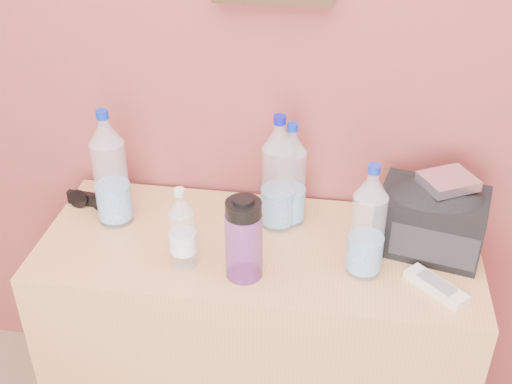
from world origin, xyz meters
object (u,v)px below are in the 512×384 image
(sunglasses, at_px, (92,200))
(foil_packet, at_px, (448,181))
(pet_large_b, at_px, (279,179))
(pet_large_a, at_px, (111,174))
(ac_remote, at_px, (436,287))
(dresser, at_px, (258,342))
(pet_large_c, at_px, (291,180))
(pet_large_d, at_px, (368,227))
(nalgene_bottle, at_px, (244,238))
(pet_small, at_px, (182,232))
(toiletry_bag, at_px, (431,217))

(sunglasses, relative_size, foil_packet, 1.20)
(pet_large_b, height_order, sunglasses, pet_large_b)
(pet_large_a, xyz_separation_m, ac_remote, (0.85, -0.16, -0.14))
(pet_large_b, bearing_deg, dresser, -112.32)
(pet_large_c, relative_size, foil_packet, 2.38)
(pet_large_c, relative_size, pet_large_d, 0.98)
(nalgene_bottle, height_order, sunglasses, nalgene_bottle)
(pet_large_a, xyz_separation_m, pet_large_d, (0.67, -0.12, -0.01))
(dresser, height_order, pet_large_b, pet_large_b)
(pet_large_c, height_order, foil_packet, pet_large_c)
(dresser, xyz_separation_m, pet_small, (-0.17, -0.11, 0.45))
(pet_large_a, bearing_deg, ac_remote, -11.00)
(pet_small, relative_size, toiletry_bag, 0.84)
(ac_remote, distance_m, foil_packet, 0.26)
(pet_large_b, relative_size, pet_small, 1.48)
(pet_large_d, bearing_deg, toiletry_bag, 38.57)
(nalgene_bottle, bearing_deg, pet_large_a, 155.66)
(pet_large_a, height_order, nalgene_bottle, pet_large_a)
(pet_large_b, height_order, nalgene_bottle, pet_large_b)
(pet_large_c, distance_m, sunglasses, 0.57)
(sunglasses, distance_m, ac_remote, 0.96)
(sunglasses, relative_size, ac_remote, 0.93)
(nalgene_bottle, bearing_deg, pet_small, 173.54)
(dresser, xyz_separation_m, toiletry_bag, (0.44, 0.06, 0.45))
(pet_large_a, height_order, pet_large_c, pet_large_a)
(nalgene_bottle, bearing_deg, sunglasses, 153.92)
(sunglasses, distance_m, toiletry_bag, 0.93)
(nalgene_bottle, relative_size, sunglasses, 1.48)
(sunglasses, bearing_deg, pet_large_a, -27.49)
(pet_large_b, bearing_deg, pet_large_c, 38.04)
(pet_large_d, bearing_deg, pet_large_b, 144.42)
(pet_large_d, bearing_deg, sunglasses, 166.97)
(pet_large_d, height_order, sunglasses, pet_large_d)
(dresser, xyz_separation_m, pet_large_c, (0.07, 0.12, 0.49))
(pet_large_d, distance_m, pet_small, 0.45)
(pet_large_a, xyz_separation_m, foil_packet, (0.86, 0.02, 0.04))
(pet_large_a, xyz_separation_m, pet_large_b, (0.44, 0.05, -0.00))
(pet_small, bearing_deg, nalgene_bottle, -6.46)
(ac_remote, bearing_deg, pet_large_c, -168.64)
(pet_large_b, distance_m, foil_packet, 0.43)
(pet_large_c, height_order, nalgene_bottle, pet_large_c)
(pet_small, bearing_deg, sunglasses, 146.18)
(pet_small, height_order, sunglasses, pet_small)
(toiletry_bag, bearing_deg, pet_large_c, -176.54)
(pet_large_c, bearing_deg, ac_remote, -32.23)
(toiletry_bag, bearing_deg, sunglasses, -170.12)
(pet_large_d, bearing_deg, pet_large_a, 170.07)
(pet_large_b, relative_size, foil_packet, 2.63)
(pet_large_a, distance_m, sunglasses, 0.17)
(dresser, height_order, toiletry_bag, toiletry_bag)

